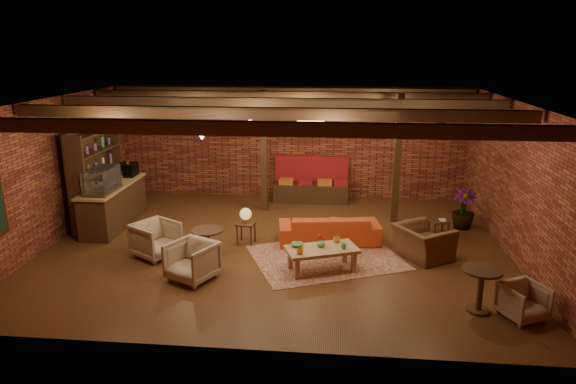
# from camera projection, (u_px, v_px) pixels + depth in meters

# --- Properties ---
(floor) EXTENTS (10.00, 10.00, 0.00)m
(floor) POSITION_uv_depth(u_px,v_px,m) (275.00, 247.00, 11.38)
(floor) COLOR #37230D
(floor) RESTS_ON ground
(ceiling) EXTENTS (10.00, 8.00, 0.02)m
(ceiling) POSITION_uv_depth(u_px,v_px,m) (274.00, 101.00, 10.49)
(ceiling) COLOR black
(ceiling) RESTS_ON wall_back
(wall_back) EXTENTS (10.00, 0.02, 3.20)m
(wall_back) POSITION_uv_depth(u_px,v_px,m) (291.00, 143.00, 14.76)
(wall_back) COLOR maroon
(wall_back) RESTS_ON ground
(wall_front) EXTENTS (10.00, 0.02, 3.20)m
(wall_front) POSITION_uv_depth(u_px,v_px,m) (239.00, 248.00, 7.11)
(wall_front) COLOR maroon
(wall_front) RESTS_ON ground
(wall_left) EXTENTS (0.02, 8.00, 3.20)m
(wall_left) POSITION_uv_depth(u_px,v_px,m) (52.00, 172.00, 11.40)
(wall_left) COLOR maroon
(wall_left) RESTS_ON ground
(wall_right) EXTENTS (0.02, 8.00, 3.20)m
(wall_right) POSITION_uv_depth(u_px,v_px,m) (517.00, 183.00, 10.47)
(wall_right) COLOR maroon
(wall_right) RESTS_ON ground
(ceiling_beams) EXTENTS (9.80, 6.40, 0.22)m
(ceiling_beams) POSITION_uv_depth(u_px,v_px,m) (274.00, 107.00, 10.53)
(ceiling_beams) COLOR black
(ceiling_beams) RESTS_ON ceiling
(ceiling_pipe) EXTENTS (9.60, 0.12, 0.12)m
(ceiling_pipe) POSITION_uv_depth(u_px,v_px,m) (282.00, 109.00, 12.12)
(ceiling_pipe) COLOR black
(ceiling_pipe) RESTS_ON ceiling
(post_left) EXTENTS (0.16, 0.16, 3.20)m
(post_left) POSITION_uv_depth(u_px,v_px,m) (264.00, 152.00, 13.48)
(post_left) COLOR black
(post_left) RESTS_ON ground
(post_right) EXTENTS (0.16, 0.16, 3.20)m
(post_right) POSITION_uv_depth(u_px,v_px,m) (397.00, 160.00, 12.59)
(post_right) COLOR black
(post_right) RESTS_ON ground
(service_counter) EXTENTS (0.80, 2.50, 1.60)m
(service_counter) POSITION_uv_depth(u_px,v_px,m) (113.00, 195.00, 12.50)
(service_counter) COLOR black
(service_counter) RESTS_ON ground
(plant_counter) EXTENTS (0.35, 0.39, 0.30)m
(plant_counter) POSITION_uv_depth(u_px,v_px,m) (119.00, 176.00, 12.56)
(plant_counter) COLOR #337F33
(plant_counter) RESTS_ON service_counter
(shelving_hutch) EXTENTS (0.52, 2.00, 2.40)m
(shelving_hutch) POSITION_uv_depth(u_px,v_px,m) (97.00, 177.00, 12.52)
(shelving_hutch) COLOR black
(shelving_hutch) RESTS_ON ground
(banquette) EXTENTS (2.10, 0.70, 1.00)m
(banquette) POSITION_uv_depth(u_px,v_px,m) (311.00, 184.00, 14.58)
(banquette) COLOR maroon
(banquette) RESTS_ON ground
(service_sign) EXTENTS (0.86, 0.06, 0.30)m
(service_sign) POSITION_uv_depth(u_px,v_px,m) (311.00, 121.00, 13.64)
(service_sign) COLOR #E75B17
(service_sign) RESTS_ON ceiling
(ceiling_spotlights) EXTENTS (6.40, 4.40, 0.28)m
(ceiling_spotlights) POSITION_uv_depth(u_px,v_px,m) (274.00, 118.00, 10.59)
(ceiling_spotlights) COLOR black
(ceiling_spotlights) RESTS_ON ceiling
(rug) EXTENTS (3.61, 3.24, 0.01)m
(rug) POSITION_uv_depth(u_px,v_px,m) (326.00, 257.00, 10.80)
(rug) COLOR maroon
(rug) RESTS_ON floor
(sofa) EXTENTS (2.35, 1.19, 0.66)m
(sofa) POSITION_uv_depth(u_px,v_px,m) (329.00, 228.00, 11.55)
(sofa) COLOR #B73C19
(sofa) RESTS_ON floor
(coffee_table) EXTENTS (1.55, 1.14, 0.73)m
(coffee_table) POSITION_uv_depth(u_px,v_px,m) (321.00, 250.00, 10.07)
(coffee_table) COLOR #926844
(coffee_table) RESTS_ON floor
(side_table_lamp) EXTENTS (0.44, 0.44, 0.83)m
(side_table_lamp) POSITION_uv_depth(u_px,v_px,m) (246.00, 217.00, 11.41)
(side_table_lamp) COLOR black
(side_table_lamp) RESTS_ON floor
(round_table_left) EXTENTS (0.65, 0.65, 0.68)m
(round_table_left) POSITION_uv_depth(u_px,v_px,m) (208.00, 240.00, 10.54)
(round_table_left) COLOR black
(round_table_left) RESTS_ON floor
(armchair_a) EXTENTS (1.07, 1.08, 0.83)m
(armchair_a) POSITION_uv_depth(u_px,v_px,m) (156.00, 238.00, 10.76)
(armchair_a) COLOR beige
(armchair_a) RESTS_ON floor
(armchair_b) EXTENTS (1.05, 1.03, 0.82)m
(armchair_b) POSITION_uv_depth(u_px,v_px,m) (192.00, 259.00, 9.70)
(armchair_b) COLOR beige
(armchair_b) RESTS_ON floor
(armchair_right) EXTENTS (1.16, 1.27, 0.93)m
(armchair_right) POSITION_uv_depth(u_px,v_px,m) (423.00, 237.00, 10.67)
(armchair_right) COLOR brown
(armchair_right) RESTS_ON floor
(side_table_book) EXTENTS (0.48, 0.48, 0.46)m
(side_table_book) POSITION_uv_depth(u_px,v_px,m) (439.00, 222.00, 11.75)
(side_table_book) COLOR black
(side_table_book) RESTS_ON floor
(round_table_right) EXTENTS (0.65, 0.65, 0.77)m
(round_table_right) POSITION_uv_depth(u_px,v_px,m) (481.00, 283.00, 8.50)
(round_table_right) COLOR black
(round_table_right) RESTS_ON floor
(armchair_far) EXTENTS (0.83, 0.81, 0.65)m
(armchair_far) POSITION_uv_depth(u_px,v_px,m) (523.00, 300.00, 8.34)
(armchair_far) COLOR beige
(armchair_far) RESTS_ON floor
(plant_tall) EXTENTS (2.06, 2.06, 2.90)m
(plant_tall) POSITION_uv_depth(u_px,v_px,m) (467.00, 170.00, 12.14)
(plant_tall) COLOR #4C7F4C
(plant_tall) RESTS_ON floor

